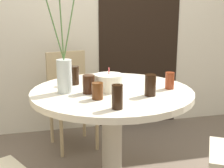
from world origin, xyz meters
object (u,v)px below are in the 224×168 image
Objects in this scene: drink_glass_1 at (97,91)px; drink_glass_4 at (150,85)px; chair_right_flank at (70,94)px; flower_vase at (64,62)px; side_plate at (100,81)px; drink_glass_2 at (89,84)px; drink_glass_3 at (170,81)px; drink_glass_5 at (74,75)px; birthday_cake at (109,82)px; drink_glass_0 at (117,97)px.

drink_glass_4 is (0.34, -0.00, 0.02)m from drink_glass_1.
flower_vase is (-0.12, -0.91, 0.47)m from chair_right_flank.
side_plate is 0.49m from drink_glass_4.
drink_glass_2 is 0.39m from drink_glass_4.
drink_glass_1 is at bearing -98.94° from chair_right_flank.
flower_vase is 0.21m from drink_glass_2.
drink_glass_3 is 0.67m from drink_glass_5.
birthday_cake reaches higher than drink_glass_3.
birthday_cake is 1.39× the size of drink_glass_4.
birthday_cake reaches higher than drink_glass_0.
drink_glass_4 is at bearing -21.69° from drink_glass_2.
drink_glass_1 is 0.54m from drink_glass_3.
drink_glass_4 reaches higher than chair_right_flank.
drink_glass_2 is (-0.13, -0.28, 0.05)m from side_plate.
birthday_cake is at bearing 83.56° from drink_glass_0.
drink_glass_2 is at bearing 105.92° from drink_glass_0.
chair_right_flank is at bearing 86.80° from drink_glass_5.
chair_right_flank is 7.89× the size of drink_glass_3.
drink_glass_2 is at bearing 158.31° from drink_glass_4.
flower_vase reaches higher than drink_glass_4.
chair_right_flank is 1.22× the size of flower_vase.
side_plate is 1.91× the size of drink_glass_1.
birthday_cake is 0.29m from drink_glass_4.
side_plate is 1.44× the size of drink_glass_0.
drink_glass_0 reaches higher than drink_glass_5.
chair_right_flank is 4.77× the size of birthday_cake.
drink_glass_2 is 0.55m from drink_glass_3.
flower_vase is 6.21× the size of drink_glass_2.
side_plate is 1.64× the size of drink_glass_2.
drink_glass_1 is at bearing -166.80° from drink_glass_3.
chair_right_flank is at bearing 82.34° from flower_vase.
drink_glass_4 is at bearing -61.45° from side_plate.
drink_glass_3 is (0.55, -0.02, -0.00)m from drink_glass_2.
drink_glass_3 is at bearing -5.72° from flower_vase.
drink_glass_0 is at bearing -96.35° from chair_right_flank.
birthday_cake is (0.17, -0.92, 0.32)m from chair_right_flank.
drink_glass_0 is at bearing -142.82° from drink_glass_4.
drink_glass_4 is (0.39, -1.10, 0.34)m from chair_right_flank.
drink_glass_4 is (0.51, -0.20, -0.13)m from flower_vase.
drink_glass_2 is 0.27m from drink_glass_5.
drink_glass_4 is 1.03× the size of drink_glass_5.
drink_glass_0 is 1.03× the size of drink_glass_5.
drink_glass_1 is (-0.07, 0.21, -0.02)m from drink_glass_0.
drink_glass_5 reaches higher than drink_glass_3.
drink_glass_4 is at bearing 37.18° from drink_glass_0.
side_plate is 0.63m from drink_glass_0.
chair_right_flank is at bearing 91.48° from drink_glass_2.
flower_vase is 0.30m from drink_glass_1.
chair_right_flank is 4.62× the size of side_plate.
chair_right_flank is 1.01m from drink_glass_2.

